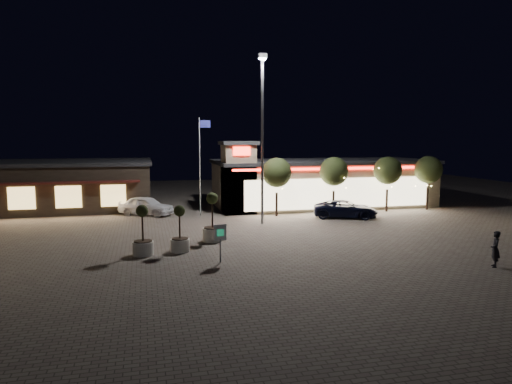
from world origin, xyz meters
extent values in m
plane|color=#685F54|center=(0.00, 0.00, 0.00)|extent=(90.00, 90.00, 0.00)
cube|color=tan|center=(10.00, 16.00, 2.00)|extent=(20.00, 8.00, 4.00)
cube|color=#262628|center=(10.00, 16.00, 4.15)|extent=(20.40, 8.40, 0.30)
cube|color=beige|center=(10.00, 11.95, 1.60)|extent=(17.00, 0.12, 2.60)
cube|color=red|center=(10.00, 11.92, 3.75)|extent=(19.00, 0.10, 0.18)
cube|color=tan|center=(1.30, 13.30, 2.90)|extent=(2.60, 2.60, 5.80)
cube|color=#262628|center=(1.30, 13.30, 5.95)|extent=(3.00, 3.00, 0.30)
cube|color=red|center=(1.30, 11.95, 5.30)|extent=(1.40, 0.10, 0.70)
cube|color=#382D23|center=(-14.00, 20.00, 2.00)|extent=(16.00, 10.00, 4.00)
cube|color=#262628|center=(-14.00, 20.00, 4.15)|extent=(16.40, 10.40, 0.30)
cube|color=#591E19|center=(-14.00, 14.60, 2.80)|extent=(14.40, 0.80, 0.15)
cube|color=#FFD272|center=(-16.00, 14.95, 1.60)|extent=(2.00, 0.12, 1.80)
cube|color=#FFD272|center=(-12.50, 14.95, 1.60)|extent=(2.00, 0.12, 1.80)
cube|color=#FFD272|center=(-9.00, 14.95, 1.60)|extent=(2.00, 0.12, 1.80)
cylinder|color=gray|center=(2.00, 8.00, 6.00)|extent=(0.20, 0.20, 12.00)
cube|color=gray|center=(2.00, 8.00, 12.20)|extent=(0.60, 0.40, 0.35)
cube|color=white|center=(2.00, 8.00, 12.00)|extent=(0.45, 0.30, 0.08)
cylinder|color=white|center=(-2.00, 13.00, 4.00)|extent=(0.10, 0.10, 8.00)
cube|color=navy|center=(-1.55, 13.00, 7.50)|extent=(0.90, 0.04, 0.60)
cylinder|color=#332319|center=(4.00, 11.00, 0.96)|extent=(0.20, 0.20, 1.92)
sphere|color=#2D3819|center=(4.00, 11.00, 3.58)|extent=(2.42, 2.42, 2.42)
cylinder|color=#332319|center=(9.00, 11.00, 0.96)|extent=(0.20, 0.20, 1.92)
sphere|color=#2D3819|center=(9.00, 11.00, 3.58)|extent=(2.42, 2.42, 2.42)
cylinder|color=#332319|center=(14.00, 11.00, 0.96)|extent=(0.20, 0.20, 1.92)
sphere|color=#2D3819|center=(14.00, 11.00, 3.58)|extent=(2.42, 2.42, 2.42)
cylinder|color=#332319|center=(18.00, 11.00, 0.96)|extent=(0.20, 0.20, 1.92)
sphere|color=#2D3819|center=(18.00, 11.00, 3.58)|extent=(2.42, 2.42, 2.42)
imported|color=black|center=(9.14, 8.87, 0.70)|extent=(5.57, 4.11, 1.41)
imported|color=white|center=(-6.38, 14.00, 0.79)|extent=(4.93, 4.04, 1.58)
imported|color=black|center=(10.28, -5.89, 0.90)|extent=(0.70, 0.79, 1.81)
cylinder|color=silver|center=(-6.64, 0.66, 0.38)|extent=(1.13, 1.13, 0.75)
cylinder|color=black|center=(-6.64, 0.66, 0.77)|extent=(0.98, 0.98, 0.06)
cylinder|color=#332319|center=(-6.64, 0.66, 1.65)|extent=(0.09, 0.09, 1.70)
sphere|color=#2D3819|center=(-6.64, 0.66, 2.45)|extent=(0.66, 0.66, 0.66)
cylinder|color=silver|center=(-4.62, 1.00, 0.36)|extent=(1.07, 1.07, 0.71)
cylinder|color=black|center=(-4.62, 1.00, 0.73)|extent=(0.93, 0.93, 0.05)
cylinder|color=#332319|center=(-4.62, 1.00, 1.56)|extent=(0.09, 0.09, 1.61)
sphere|color=#2D3819|center=(-4.62, 1.00, 2.32)|extent=(0.63, 0.63, 0.63)
cylinder|color=silver|center=(-2.46, 3.14, 0.41)|extent=(1.24, 1.24, 0.82)
cylinder|color=black|center=(-2.46, 3.14, 0.84)|extent=(1.07, 1.07, 0.06)
cylinder|color=#332319|center=(-2.46, 3.14, 1.80)|extent=(0.10, 0.10, 1.85)
sphere|color=#2D3819|center=(-2.46, 3.14, 2.68)|extent=(0.72, 0.72, 0.72)
cylinder|color=gray|center=(-2.78, -1.76, 0.60)|extent=(0.08, 0.08, 1.20)
cube|color=white|center=(-2.78, -1.76, 1.55)|extent=(0.65, 0.11, 0.85)
cube|color=#19995E|center=(-2.78, -1.80, 1.55)|extent=(0.35, 0.05, 0.35)
camera|label=1|loc=(-6.49, -24.43, 6.36)|focal=32.00mm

